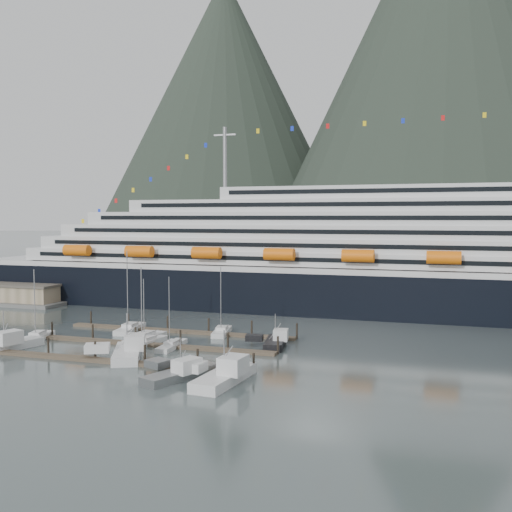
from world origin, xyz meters
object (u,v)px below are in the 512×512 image
object	(u,v)px
sailboat_c	(145,339)
trawler_d	(223,375)
sailboat_a	(38,338)
trawler_e	(275,342)
cruise_ship	(380,262)
trawler_c	(180,373)
trawler_b	(126,352)
sailboat_d	(172,346)
trawler_a	(4,345)
sailboat_b	(147,342)
sailboat_e	(130,329)
sailboat_f	(222,332)

from	to	relation	value
sailboat_c	trawler_d	world-z (taller)	sailboat_c
sailboat_a	trawler_e	distance (m)	44.60
cruise_ship	sailboat_c	xyz separation A→B (m)	(-37.27, -48.65, -11.60)
trawler_c	trawler_b	bearing A→B (deg)	79.44
sailboat_a	sailboat_d	size ratio (longest dim) A/B	1.06
sailboat_a	trawler_b	bearing A→B (deg)	-121.59
trawler_a	trawler_e	xyz separation A→B (m)	(43.63, 17.74, -0.09)
sailboat_c	sailboat_d	xyz separation A→B (m)	(7.26, -3.72, -0.04)
sailboat_c	sailboat_b	bearing A→B (deg)	-139.97
cruise_ship	sailboat_c	size ratio (longest dim) A/B	14.55
sailboat_b	sailboat_e	distance (m)	13.85
sailboat_e	sailboat_d	bearing A→B (deg)	-135.53
cruise_ship	sailboat_d	xyz separation A→B (m)	(-30.01, -52.37, -11.64)
sailboat_a	sailboat_c	xyz separation A→B (m)	(19.75, 5.14, 0.01)
sailboat_f	trawler_b	size ratio (longest dim) A/B	1.06
sailboat_e	trawler_c	bearing A→B (deg)	-147.41
sailboat_a	sailboat_b	size ratio (longest dim) A/B	1.12
sailboat_c	trawler_a	xyz separation A→B (m)	(-19.62, -14.29, 0.49)
sailboat_f	trawler_e	xyz separation A→B (m)	(12.91, -7.14, 0.41)
cruise_ship	sailboat_f	world-z (taller)	cruise_ship
sailboat_a	trawler_c	world-z (taller)	sailboat_a
sailboat_a	sailboat_c	size ratio (longest dim) A/B	0.96
sailboat_f	sailboat_c	bearing A→B (deg)	122.18
sailboat_a	sailboat_f	world-z (taller)	sailboat_a
trawler_b	trawler_d	size ratio (longest dim) A/B	0.93
sailboat_c	trawler_a	distance (m)	24.27
sailboat_d	sailboat_e	world-z (taller)	sailboat_e
cruise_ship	sailboat_e	size ratio (longest dim) A/B	12.49
sailboat_e	trawler_b	distance (m)	23.37
sailboat_a	sailboat_e	bearing A→B (deg)	-56.68
trawler_e	trawler_c	bearing A→B (deg)	154.18
sailboat_a	trawler_e	world-z (taller)	sailboat_a
sailboat_d	trawler_d	bearing A→B (deg)	-140.32
sailboat_f	trawler_e	world-z (taller)	sailboat_f
sailboat_a	trawler_d	distance (m)	46.44
trawler_b	trawler_c	distance (m)	16.03
trawler_b	trawler_e	bearing A→B (deg)	-77.74
trawler_b	sailboat_e	bearing A→B (deg)	2.41
sailboat_b	sailboat_d	xyz separation A→B (m)	(5.49, -1.30, -0.01)
sailboat_b	trawler_a	xyz separation A→B (m)	(-21.39, -11.87, 0.53)
sailboat_a	trawler_b	world-z (taller)	sailboat_a
trawler_a	trawler_b	world-z (taller)	trawler_b
sailboat_d	trawler_a	xyz separation A→B (m)	(-26.88, -10.57, 0.54)
sailboat_d	trawler_a	world-z (taller)	sailboat_d
sailboat_f	trawler_a	world-z (taller)	sailboat_f
sailboat_b	trawler_a	world-z (taller)	sailboat_b
sailboat_e	sailboat_a	bearing A→B (deg)	128.83
sailboat_a	sailboat_c	distance (m)	20.41
sailboat_e	sailboat_f	world-z (taller)	sailboat_e
sailboat_a	sailboat_e	distance (m)	17.69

